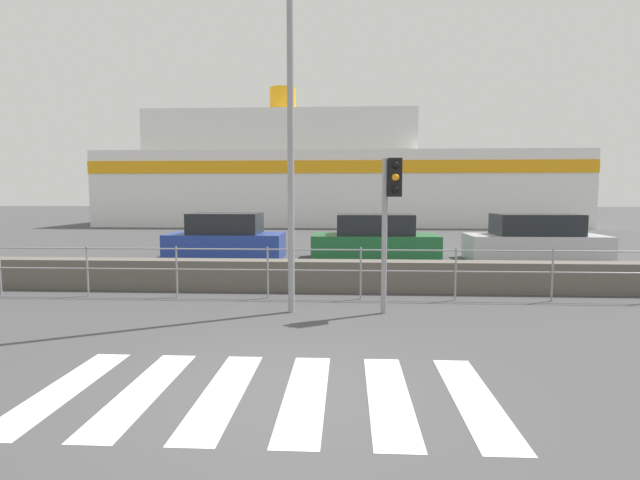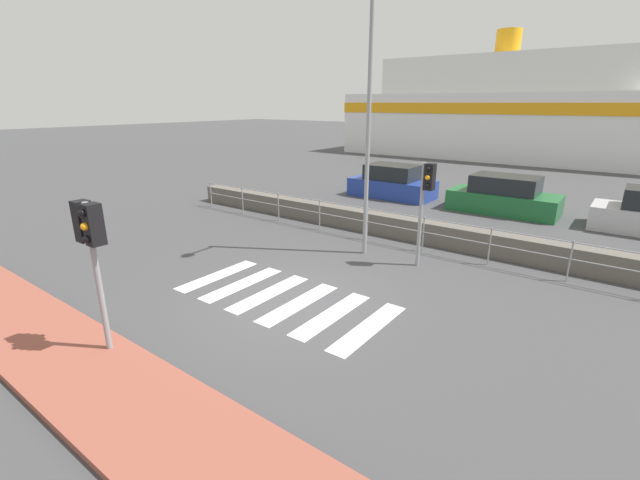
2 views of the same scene
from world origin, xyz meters
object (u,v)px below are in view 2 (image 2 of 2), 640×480
at_px(ferry_boat, 542,117).
at_px(parked_car_green, 504,197).
at_px(traffic_light_far, 426,192).
at_px(parked_car_blue, 392,183).
at_px(traffic_light_near, 91,237).
at_px(streetlamp, 365,104).

relative_size(ferry_boat, parked_car_green, 7.71).
relative_size(traffic_light_far, parked_car_green, 0.67).
height_order(traffic_light_far, ferry_boat, ferry_boat).
distance_m(ferry_boat, parked_car_blue, 18.91).
relative_size(traffic_light_near, parked_car_blue, 0.72).
relative_size(traffic_light_near, parked_car_green, 0.67).
bearing_deg(traffic_light_near, parked_car_green, 79.44).
bearing_deg(ferry_boat, parked_car_green, -82.71).
height_order(traffic_light_near, ferry_boat, ferry_boat).
distance_m(streetlamp, parked_car_blue, 9.15).
relative_size(traffic_light_far, ferry_boat, 0.09).
bearing_deg(parked_car_blue, traffic_light_far, -57.45).
height_order(ferry_boat, parked_car_blue, ferry_boat).
xyz_separation_m(traffic_light_near, ferry_boat, (0.41, 33.47, 1.07)).
height_order(traffic_light_far, parked_car_green, traffic_light_far).
bearing_deg(parked_car_green, ferry_boat, 97.29).
distance_m(traffic_light_near, traffic_light_far, 7.76).
distance_m(traffic_light_far, ferry_boat, 26.29).
relative_size(traffic_light_far, parked_car_blue, 0.73).
distance_m(traffic_light_near, streetlamp, 7.43).
bearing_deg(ferry_boat, streetlamp, -89.05).
bearing_deg(traffic_light_near, traffic_light_far, 70.12).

